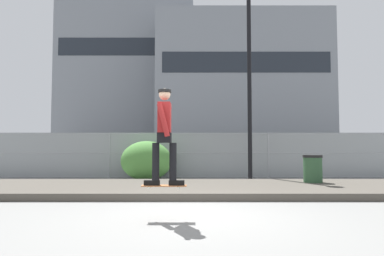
{
  "coord_description": "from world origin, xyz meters",
  "views": [
    {
      "loc": [
        0.12,
        -6.22,
        1.31
      ],
      "look_at": [
        0.16,
        4.73,
        1.91
      ],
      "focal_mm": 30.77,
      "sensor_mm": 36.0,
      "label": 1
    }
  ],
  "objects_px": {
    "skateboard": "(163,186)",
    "parked_car_mid": "(183,155)",
    "parked_car_near": "(72,155)",
    "shrub_left": "(145,161)",
    "skater": "(163,130)",
    "street_lamp": "(248,61)",
    "trash_bin": "(311,171)",
    "parked_car_far": "(313,155)"
  },
  "relations": [
    {
      "from": "skateboard",
      "to": "parked_car_mid",
      "type": "height_order",
      "value": "parked_car_mid"
    },
    {
      "from": "parked_car_mid",
      "to": "parked_car_near",
      "type": "bearing_deg",
      "value": -179.72
    },
    {
      "from": "shrub_left",
      "to": "skateboard",
      "type": "bearing_deg",
      "value": -79.41
    },
    {
      "from": "skater",
      "to": "parked_car_mid",
      "type": "distance_m",
      "value": 10.92
    },
    {
      "from": "street_lamp",
      "to": "parked_car_near",
      "type": "xyz_separation_m",
      "value": [
        -8.21,
        4.39,
        -3.71
      ]
    },
    {
      "from": "parked_car_mid",
      "to": "shrub_left",
      "type": "relative_size",
      "value": 2.33
    },
    {
      "from": "skater",
      "to": "parked_car_mid",
      "type": "relative_size",
      "value": 0.39
    },
    {
      "from": "street_lamp",
      "to": "trash_bin",
      "type": "xyz_separation_m",
      "value": [
        1.55,
        -2.16,
        -4.03
      ]
    },
    {
      "from": "skater",
      "to": "parked_car_near",
      "type": "relative_size",
      "value": 0.39
    },
    {
      "from": "street_lamp",
      "to": "skateboard",
      "type": "bearing_deg",
      "value": -112.46
    },
    {
      "from": "skateboard",
      "to": "street_lamp",
      "type": "relative_size",
      "value": 0.11
    },
    {
      "from": "parked_car_near",
      "to": "shrub_left",
      "type": "relative_size",
      "value": 2.3
    },
    {
      "from": "skateboard",
      "to": "street_lamp",
      "type": "bearing_deg",
      "value": 67.54
    },
    {
      "from": "skateboard",
      "to": "street_lamp",
      "type": "distance_m",
      "value": 8.04
    },
    {
      "from": "skateboard",
      "to": "shrub_left",
      "type": "relative_size",
      "value": 0.41
    },
    {
      "from": "parked_car_far",
      "to": "shrub_left",
      "type": "distance_m",
      "value": 8.8
    },
    {
      "from": "parked_car_near",
      "to": "skateboard",
      "type": "bearing_deg",
      "value": -63.04
    },
    {
      "from": "trash_bin",
      "to": "street_lamp",
      "type": "bearing_deg",
      "value": 125.76
    },
    {
      "from": "parked_car_mid",
      "to": "skateboard",
      "type": "bearing_deg",
      "value": -90.51
    },
    {
      "from": "street_lamp",
      "to": "shrub_left",
      "type": "relative_size",
      "value": 3.83
    },
    {
      "from": "parked_car_near",
      "to": "trash_bin",
      "type": "bearing_deg",
      "value": -33.86
    },
    {
      "from": "parked_car_mid",
      "to": "shrub_left",
      "type": "xyz_separation_m",
      "value": [
        -1.34,
        -4.26,
        -0.09
      ]
    },
    {
      "from": "skater",
      "to": "trash_bin",
      "type": "xyz_separation_m",
      "value": [
        4.23,
        4.32,
        -1.08
      ]
    },
    {
      "from": "skateboard",
      "to": "parked_car_near",
      "type": "bearing_deg",
      "value": 116.96
    },
    {
      "from": "skater",
      "to": "parked_car_mid",
      "type": "bearing_deg",
      "value": 89.49
    },
    {
      "from": "parked_car_far",
      "to": "skater",
      "type": "bearing_deg",
      "value": -121.91
    },
    {
      "from": "parked_car_far",
      "to": "parked_car_near",
      "type": "bearing_deg",
      "value": 178.82
    },
    {
      "from": "parked_car_near",
      "to": "trash_bin",
      "type": "distance_m",
      "value": 11.76
    },
    {
      "from": "skater",
      "to": "shrub_left",
      "type": "distance_m",
      "value": 6.8
    },
    {
      "from": "parked_car_mid",
      "to": "shrub_left",
      "type": "height_order",
      "value": "parked_car_mid"
    },
    {
      "from": "parked_car_far",
      "to": "shrub_left",
      "type": "xyz_separation_m",
      "value": [
        -7.85,
        -3.98,
        -0.09
      ]
    },
    {
      "from": "skateboard",
      "to": "parked_car_far",
      "type": "xyz_separation_m",
      "value": [
        6.61,
        10.62,
        0.24
      ]
    },
    {
      "from": "parked_car_near",
      "to": "parked_car_mid",
      "type": "xyz_separation_m",
      "value": [
        5.62,
        0.03,
        0.0
      ]
    },
    {
      "from": "skateboard",
      "to": "parked_car_near",
      "type": "distance_m",
      "value": 12.19
    },
    {
      "from": "skateboard",
      "to": "parked_car_far",
      "type": "distance_m",
      "value": 12.51
    },
    {
      "from": "parked_car_mid",
      "to": "parked_car_far",
      "type": "height_order",
      "value": "same"
    },
    {
      "from": "skater",
      "to": "street_lamp",
      "type": "bearing_deg",
      "value": 67.54
    },
    {
      "from": "parked_car_far",
      "to": "trash_bin",
      "type": "relative_size",
      "value": 4.35
    },
    {
      "from": "street_lamp",
      "to": "shrub_left",
      "type": "height_order",
      "value": "street_lamp"
    },
    {
      "from": "skater",
      "to": "parked_car_mid",
      "type": "height_order",
      "value": "skater"
    },
    {
      "from": "parked_car_mid",
      "to": "parked_car_far",
      "type": "bearing_deg",
      "value": -2.45
    },
    {
      "from": "skater",
      "to": "parked_car_far",
      "type": "xyz_separation_m",
      "value": [
        6.61,
        10.62,
        -0.76
      ]
    }
  ]
}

